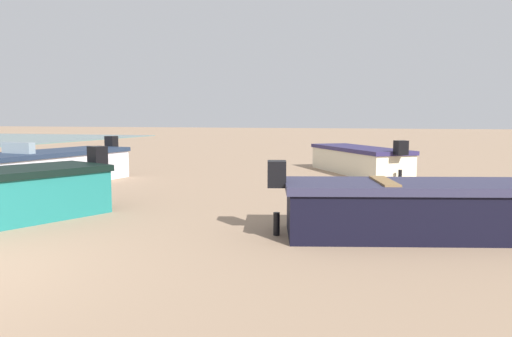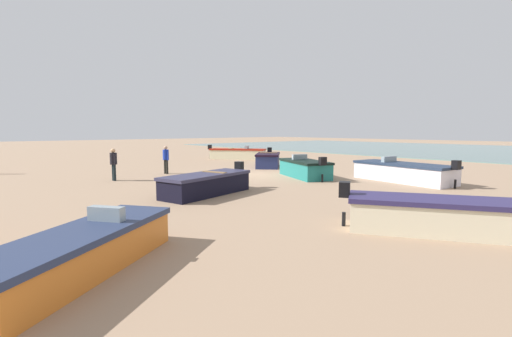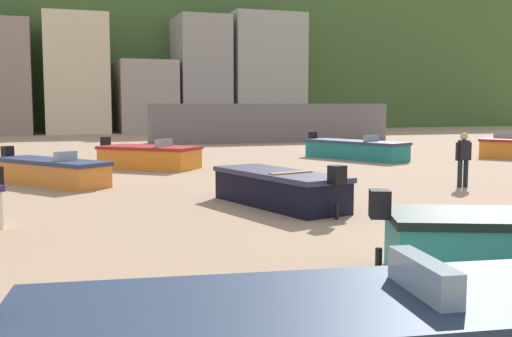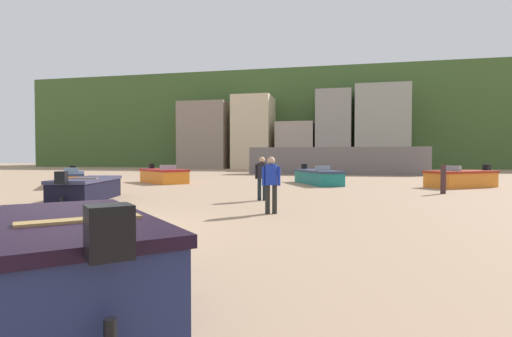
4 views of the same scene
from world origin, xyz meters
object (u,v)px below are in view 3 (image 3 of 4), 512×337
at_px(boat_orange_5, 149,157).
at_px(boat_orange_7, 51,171).
at_px(boat_teal_1, 355,150).
at_px(boat_orange_4, 508,147).
at_px(boat_black_2, 279,188).
at_px(beach_walker_foreground, 463,155).

relative_size(boat_orange_5, boat_orange_7, 0.95).
relative_size(boat_teal_1, boat_orange_5, 1.30).
relative_size(boat_orange_4, boat_orange_5, 1.01).
distance_m(boat_black_2, boat_orange_5, 9.96).
xyz_separation_m(boat_black_2, beach_walker_foreground, (6.35, 1.37, 0.52)).
distance_m(boat_black_2, boat_orange_4, 18.35).
bearing_deg(boat_black_2, boat_teal_1, 39.49).
bearing_deg(boat_orange_5, boat_orange_7, -2.38).
relative_size(boat_black_2, boat_orange_4, 1.07).
distance_m(boat_teal_1, beach_walker_foreground, 9.58).
height_order(boat_black_2, boat_orange_4, boat_orange_4).
xyz_separation_m(boat_black_2, boat_orange_4, (15.45, 9.89, 0.03)).
xyz_separation_m(boat_orange_4, beach_walker_foreground, (-9.10, -8.52, 0.50)).
bearing_deg(boat_orange_7, boat_black_2, 95.21).
bearing_deg(boat_orange_4, beach_walker_foreground, 97.79).
height_order(boat_orange_4, beach_walker_foreground, beach_walker_foreground).
distance_m(boat_orange_7, beach_walker_foreground, 12.46).
xyz_separation_m(boat_teal_1, boat_orange_7, (-13.03, -4.82, -0.03)).
bearing_deg(boat_orange_7, boat_teal_1, 164.57).
distance_m(boat_teal_1, boat_orange_7, 13.90).
xyz_separation_m(boat_teal_1, boat_orange_5, (-9.42, -0.99, 0.01)).
relative_size(boat_orange_5, beach_walker_foreground, 2.46).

